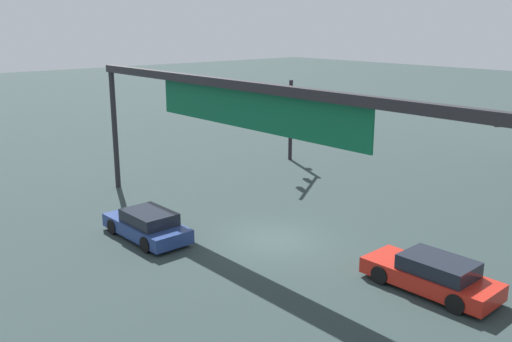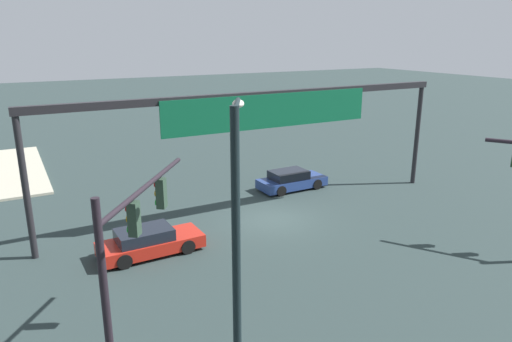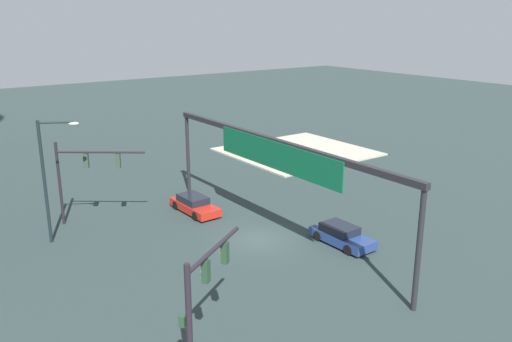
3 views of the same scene
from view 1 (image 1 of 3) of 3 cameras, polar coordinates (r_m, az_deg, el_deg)
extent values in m
plane|color=#2A3838|center=(23.39, 1.81, -6.91)|extent=(178.02, 178.02, 0.00)
cylinder|color=black|center=(36.31, 3.49, 5.09)|extent=(0.24, 0.24, 5.12)
cylinder|color=black|center=(33.79, 2.67, 8.10)|extent=(2.65, 3.95, 0.18)
cube|color=#24422A|center=(34.64, 2.98, 7.24)|extent=(0.39, 0.41, 0.95)
cylinder|color=red|center=(34.57, 3.24, 7.71)|extent=(0.16, 0.20, 0.20)
cylinder|color=orange|center=(34.61, 3.24, 7.22)|extent=(0.16, 0.20, 0.20)
cylinder|color=green|center=(34.65, 3.23, 6.73)|extent=(0.16, 0.20, 0.20)
cube|color=#24422A|center=(32.90, 2.24, 6.85)|extent=(0.39, 0.41, 0.95)
cylinder|color=red|center=(32.83, 2.52, 7.35)|extent=(0.16, 0.20, 0.20)
cylinder|color=orange|center=(32.87, 2.52, 6.83)|extent=(0.16, 0.20, 0.20)
cylinder|color=green|center=(32.91, 2.51, 6.31)|extent=(0.16, 0.20, 0.20)
cube|color=#24422A|center=(36.23, 3.90, 5.34)|extent=(0.36, 0.38, 0.44)
cylinder|color=#232226|center=(30.88, -14.00, 3.94)|extent=(0.28, 0.28, 6.15)
cube|color=#232226|center=(21.11, -0.36, 8.47)|extent=(22.78, 0.35, 0.35)
cube|color=#0D5C39|center=(21.67, -0.66, 6.47)|extent=(11.71, 0.08, 1.72)
cube|color=navy|center=(23.87, -10.94, -5.61)|extent=(4.29, 1.84, 0.55)
cube|color=black|center=(23.48, -10.68, -4.58)|extent=(2.24, 1.59, 0.50)
cylinder|color=black|center=(24.63, -14.17, -5.44)|extent=(0.64, 0.23, 0.64)
cylinder|color=black|center=(25.37, -10.90, -4.65)|extent=(0.64, 0.23, 0.64)
cylinder|color=black|center=(22.46, -10.97, -7.25)|extent=(0.64, 0.23, 0.64)
cylinder|color=black|center=(23.27, -7.49, -6.31)|extent=(0.64, 0.23, 0.64)
cube|color=red|center=(19.93, 17.05, -10.22)|extent=(4.52, 1.84, 0.55)
cube|color=black|center=(19.60, 17.84, -9.04)|extent=(2.37, 1.58, 0.50)
cylinder|color=black|center=(20.02, 12.38, -10.14)|extent=(0.65, 0.24, 0.64)
cylinder|color=black|center=(21.25, 14.91, -8.80)|extent=(0.65, 0.24, 0.64)
cylinder|color=black|center=(18.76, 19.44, -12.45)|extent=(0.65, 0.24, 0.64)
cylinder|color=black|center=(20.06, 21.66, -10.83)|extent=(0.65, 0.24, 0.64)
camera|label=2|loc=(34.48, 42.91, 11.82)|focal=32.77mm
camera|label=3|loc=(53.17, -2.09, 20.23)|focal=37.23mm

